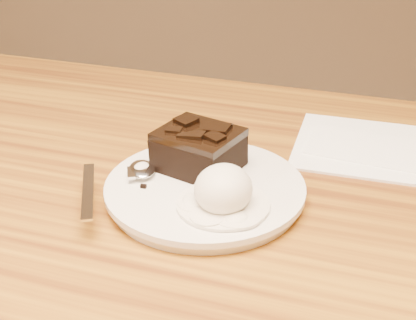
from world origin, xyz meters
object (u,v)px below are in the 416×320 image
(spoon, at_px, (142,171))
(napkin, at_px, (362,146))
(plate, at_px, (205,191))
(brownie, at_px, (199,152))
(ice_cream_scoop, at_px, (223,189))

(spoon, height_order, napkin, spoon)
(plate, height_order, spoon, spoon)
(brownie, height_order, napkin, brownie)
(plate, relative_size, napkin, 1.31)
(ice_cream_scoop, xyz_separation_m, spoon, (-0.10, 0.03, -0.01))
(plate, height_order, ice_cream_scoop, ice_cream_scoop)
(plate, bearing_deg, napkin, 49.58)
(plate, xyz_separation_m, brownie, (-0.02, 0.03, 0.03))
(plate, relative_size, brownie, 2.56)
(plate, height_order, brownie, brownie)
(ice_cream_scoop, relative_size, napkin, 0.38)
(brownie, height_order, ice_cream_scoop, ice_cream_scoop)
(napkin, bearing_deg, spoon, -141.34)
(brownie, bearing_deg, ice_cream_scoop, -54.27)
(brownie, bearing_deg, napkin, 40.52)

